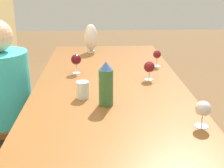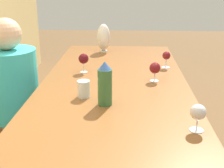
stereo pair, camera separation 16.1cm
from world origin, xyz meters
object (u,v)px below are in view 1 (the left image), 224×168
wine_glass_2 (203,109)px  person_far (6,98)px  water_tumbler (83,90)px  wine_glass_1 (149,67)px  wine_glass_0 (76,60)px  water_bottle (106,84)px  vase (91,38)px  wine_glass_3 (157,55)px

wine_glass_2 → person_far: person_far is taller
water_tumbler → wine_glass_1: (0.32, -0.44, 0.04)m
wine_glass_1 → wine_glass_0: bearing=70.4°
water_bottle → vase: 1.28m
vase → person_far: (-0.79, 0.60, -0.28)m
water_tumbler → person_far: size_ratio=0.09×
wine_glass_0 → wine_glass_2: size_ratio=1.09×
wine_glass_2 → wine_glass_3: size_ratio=1.02×
wine_glass_0 → water_bottle: bearing=-161.8°
vase → wine_glass_1: (-0.84, -0.41, -0.05)m
water_bottle → person_far: (0.48, 0.70, -0.26)m
vase → wine_glass_2: size_ratio=2.01×
wine_glass_1 → wine_glass_3: 0.36m
water_tumbler → wine_glass_3: bearing=-40.6°
wine_glass_3 → vase: bearing=45.9°
wine_glass_0 → person_far: size_ratio=0.12×
wine_glass_1 → wine_glass_2: (-0.71, -0.14, -0.00)m
wine_glass_0 → wine_glass_1: (-0.18, -0.51, -0.01)m
wine_glass_1 → wine_glass_3: wine_glass_1 is taller
person_far → water_bottle: bearing=-124.5°
water_tumbler → wine_glass_3: size_ratio=0.78×
vase → wine_glass_2: (-1.56, -0.55, -0.05)m
wine_glass_2 → vase: bearing=19.4°
wine_glass_1 → wine_glass_2: bearing=-169.1°
wine_glass_2 → wine_glass_3: (1.05, 0.02, 0.00)m
wine_glass_2 → wine_glass_3: wine_glass_2 is taller
water_bottle → wine_glass_2: bearing=-122.8°
wine_glass_3 → wine_glass_0: bearing=103.9°
wine_glass_0 → water_tumbler: bearing=-172.5°
water_bottle → wine_glass_3: water_bottle is taller
water_bottle → wine_glass_2: 0.53m
person_far → wine_glass_2: bearing=-123.8°
vase → wine_glass_1: size_ratio=2.01×
vase → wine_glass_3: (-0.51, -0.53, -0.05)m
wine_glass_1 → wine_glass_2: 0.73m
wine_glass_2 → wine_glass_0: bearing=35.8°
person_far → wine_glass_1: bearing=-93.0°
wine_glass_0 → person_far: 0.57m
vase → wine_glass_3: 0.73m
vase → wine_glass_3: bearing=-134.1°
wine_glass_3 → person_far: person_far is taller
water_bottle → wine_glass_2: size_ratio=1.91×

